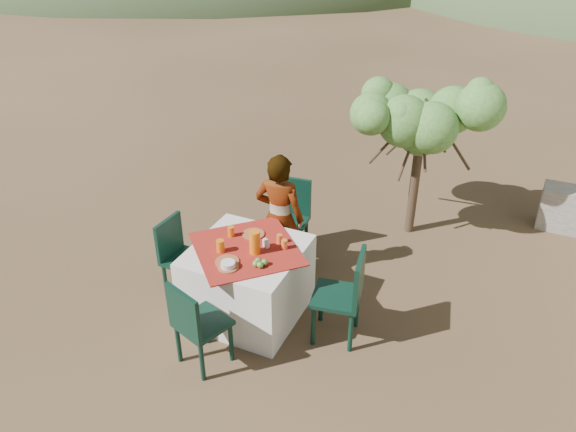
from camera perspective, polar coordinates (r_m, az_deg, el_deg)
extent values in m
plane|color=#3B2A1A|center=(5.46, -3.67, -12.39)|extent=(160.00, 160.00, 0.00)
cube|color=silver|center=(5.54, -4.11, -6.61)|extent=(1.02, 1.02, 0.75)
cube|color=maroon|center=(5.32, -4.26, -3.34)|extent=(1.30, 1.30, 0.01)
cylinder|color=black|center=(6.32, -2.10, -2.96)|extent=(0.04, 0.04, 0.46)
cylinder|color=black|center=(6.22, 0.89, -3.53)|extent=(0.04, 0.04, 0.46)
cylinder|color=black|center=(6.59, -1.03, -1.39)|extent=(0.04, 0.04, 0.46)
cylinder|color=black|center=(6.50, 1.85, -1.92)|extent=(0.04, 0.04, 0.46)
cube|color=black|center=(6.29, -0.10, -0.68)|extent=(0.47, 0.47, 0.04)
cube|color=black|center=(6.32, 0.47, 2.08)|extent=(0.43, 0.08, 0.45)
cylinder|color=black|center=(5.14, -5.82, -12.55)|extent=(0.04, 0.04, 0.44)
cylinder|color=black|center=(5.33, -8.21, -10.83)|extent=(0.04, 0.04, 0.44)
cylinder|color=black|center=(5.00, -8.74, -14.35)|extent=(0.04, 0.04, 0.44)
cylinder|color=black|center=(5.20, -11.08, -12.49)|extent=(0.04, 0.04, 0.44)
cube|color=black|center=(5.02, -8.65, -10.71)|extent=(0.52, 0.52, 0.04)
cube|color=black|center=(4.79, -10.60, -9.62)|extent=(0.40, 0.17, 0.43)
cylinder|color=black|center=(5.78, -9.87, -7.32)|extent=(0.04, 0.04, 0.42)
cylinder|color=black|center=(5.98, -8.08, -5.69)|extent=(0.04, 0.04, 0.42)
cylinder|color=black|center=(5.95, -12.36, -6.38)|extent=(0.04, 0.04, 0.42)
cylinder|color=black|center=(6.15, -10.53, -4.84)|extent=(0.04, 0.04, 0.42)
cube|color=black|center=(5.84, -10.40, -4.38)|extent=(0.41, 0.41, 0.04)
cube|color=black|center=(5.82, -12.00, -2.07)|extent=(0.06, 0.39, 0.41)
cylinder|color=black|center=(5.52, 3.39, -8.64)|extent=(0.05, 0.05, 0.46)
cylinder|color=black|center=(5.26, 2.57, -10.96)|extent=(0.05, 0.05, 0.46)
cylinder|color=black|center=(5.48, 7.00, -9.19)|extent=(0.05, 0.05, 0.46)
cylinder|color=black|center=(5.22, 6.39, -11.57)|extent=(0.05, 0.05, 0.46)
cube|color=black|center=(5.22, 4.95, -8.13)|extent=(0.50, 0.50, 0.04)
cube|color=black|center=(5.05, 7.26, -6.27)|extent=(0.11, 0.43, 0.45)
imported|color=#8C6651|center=(5.85, -0.86, -0.23)|extent=(0.56, 0.39, 1.45)
cylinder|color=#463323|center=(6.86, 12.72, 3.20)|extent=(0.11, 0.11, 1.30)
sphere|color=#376B27|center=(6.60, 13.36, 8.22)|extent=(0.56, 0.56, 0.56)
sphere|color=#376B27|center=(6.48, 17.92, 8.48)|extent=(0.52, 0.52, 0.52)
sphere|color=#376B27|center=(6.74, 9.75, 9.94)|extent=(0.48, 0.48, 0.48)
sphere|color=#376B27|center=(7.00, 15.23, 10.87)|extent=(0.50, 0.50, 0.50)
sphere|color=#376B27|center=(6.15, 12.86, 7.09)|extent=(0.45, 0.45, 0.45)
cylinder|color=brown|center=(5.51, -3.54, -1.83)|extent=(0.22, 0.22, 0.01)
cylinder|color=brown|center=(5.14, -6.21, -4.62)|extent=(0.22, 0.22, 0.01)
cylinder|color=orange|center=(5.49, -5.81, -1.57)|extent=(0.06, 0.06, 0.10)
cylinder|color=orange|center=(5.26, -6.88, -3.04)|extent=(0.08, 0.08, 0.12)
cylinder|color=orange|center=(5.19, -3.40, -2.66)|extent=(0.10, 0.10, 0.23)
cylinder|color=brown|center=(5.07, -6.10, -5.19)|extent=(0.19, 0.19, 0.01)
cylinder|color=silver|center=(5.06, -6.12, -4.91)|extent=(0.13, 0.13, 0.05)
cylinder|color=orange|center=(5.28, -0.38, -2.89)|extent=(0.06, 0.06, 0.09)
cylinder|color=orange|center=(5.36, -0.86, -2.32)|extent=(0.06, 0.06, 0.09)
cube|color=silver|center=(5.31, -2.24, -2.78)|extent=(0.07, 0.06, 0.08)
sphere|color=#558530|center=(5.09, -3.06, -4.59)|extent=(0.06, 0.06, 0.06)
sphere|color=#558530|center=(5.07, -2.40, -4.71)|extent=(0.06, 0.06, 0.06)
sphere|color=#558530|center=(5.04, -2.84, -4.98)|extent=(0.06, 0.06, 0.06)
sphere|color=#558530|center=(5.05, -3.29, -4.85)|extent=(0.06, 0.06, 0.06)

